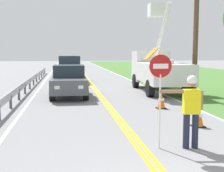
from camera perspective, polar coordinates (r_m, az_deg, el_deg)
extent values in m
cube|color=yellow|center=(23.94, -4.45, 0.69)|extent=(0.11, 110.00, 0.01)
cube|color=yellow|center=(23.95, -4.02, 0.70)|extent=(0.11, 110.00, 0.01)
cube|color=silver|center=(24.48, 4.20, 0.82)|extent=(0.12, 110.00, 0.01)
cube|color=silver|center=(23.94, -12.85, 0.55)|extent=(0.12, 110.00, 0.01)
cylinder|color=#1E2338|center=(7.83, 15.46, -8.21)|extent=(0.16, 0.16, 0.88)
cylinder|color=#1E2338|center=(7.77, 13.89, -8.27)|extent=(0.16, 0.16, 0.88)
cube|color=yellow|center=(7.65, 14.84, -2.86)|extent=(0.43, 0.29, 0.60)
cylinder|color=#996B4C|center=(7.49, 11.21, -1.03)|extent=(0.61, 0.17, 0.09)
cylinder|color=#996B4C|center=(7.71, 16.56, -2.62)|extent=(0.09, 0.09, 0.48)
sphere|color=#996B4C|center=(7.59, 14.94, 0.64)|extent=(0.22, 0.22, 0.22)
sphere|color=white|center=(7.58, 14.95, 1.02)|extent=(0.25, 0.25, 0.25)
cylinder|color=silver|center=(7.52, 9.03, -4.86)|extent=(0.04, 0.04, 1.85)
cylinder|color=#B71414|center=(7.38, 9.18, 3.74)|extent=(0.56, 0.03, 0.56)
cube|color=white|center=(7.37, 9.23, 3.73)|extent=(0.38, 0.01, 0.12)
cube|color=silver|center=(17.41, 9.78, 2.45)|extent=(2.52, 4.70, 1.10)
cube|color=silver|center=(20.74, 7.22, 3.81)|extent=(2.30, 2.20, 2.00)
cube|color=#1E2833|center=(21.73, 6.62, 4.72)|extent=(1.98, 0.15, 0.90)
cylinder|color=silver|center=(16.50, 10.69, 4.55)|extent=(0.56, 0.56, 0.24)
cylinder|color=silver|center=(17.95, 9.44, 9.90)|extent=(0.39, 3.13, 3.16)
cube|color=white|center=(19.51, 8.34, 14.04)|extent=(0.94, 0.94, 0.80)
cube|color=orange|center=(15.34, 7.41, 6.08)|extent=(0.63, 0.83, 0.59)
cylinder|color=black|center=(20.40, 4.49, 0.98)|extent=(0.36, 0.93, 0.92)
cylinder|color=black|center=(20.87, 10.06, 1.02)|extent=(0.36, 0.93, 0.92)
cylinder|color=black|center=(16.23, 7.21, -0.45)|extent=(0.36, 0.93, 0.92)
cylinder|color=black|center=(16.82, 14.06, -0.35)|extent=(0.36, 0.93, 0.92)
cube|color=#4C5156|center=(16.26, -8.14, 0.40)|extent=(1.88, 4.12, 0.72)
cube|color=#1E2833|center=(16.45, -8.18, 2.85)|extent=(1.64, 1.74, 0.64)
cube|color=#EAEACC|center=(14.24, -5.93, -0.21)|extent=(0.24, 0.06, 0.16)
cube|color=#EAEACC|center=(14.24, -10.37, -0.28)|extent=(0.24, 0.06, 0.16)
cylinder|color=black|center=(15.06, -5.00, -1.42)|extent=(0.29, 0.68, 0.68)
cylinder|color=black|center=(15.06, -11.25, -1.51)|extent=(0.29, 0.68, 0.68)
cylinder|color=black|center=(17.58, -5.45, -0.30)|extent=(0.29, 0.68, 0.68)
cylinder|color=black|center=(17.58, -10.79, -0.38)|extent=(0.29, 0.68, 0.68)
cube|color=silver|center=(24.50, -8.07, 2.64)|extent=(1.86, 4.61, 0.92)
cube|color=#1E2833|center=(24.46, -8.10, 4.70)|extent=(1.63, 2.86, 0.84)
cube|color=#EAEACC|center=(22.24, -6.56, 2.41)|extent=(0.24, 0.06, 0.16)
cube|color=#EAEACC|center=(22.22, -9.41, 2.37)|extent=(0.24, 0.06, 0.16)
cylinder|color=black|center=(23.14, -5.97, 1.31)|extent=(0.28, 0.68, 0.68)
cylinder|color=black|center=(23.12, -10.03, 1.24)|extent=(0.28, 0.68, 0.68)
cylinder|color=black|center=(25.98, -6.29, 1.86)|extent=(0.28, 0.68, 0.68)
cylinder|color=black|center=(25.96, -9.91, 1.80)|extent=(0.28, 0.68, 0.68)
cylinder|color=brown|center=(17.76, 15.66, 12.34)|extent=(0.28, 0.28, 8.58)
cone|color=orange|center=(10.08, 16.04, -5.48)|extent=(0.36, 0.36, 0.70)
cylinder|color=white|center=(10.07, 16.05, -5.29)|extent=(0.25, 0.25, 0.08)
cube|color=black|center=(10.15, 15.98, -7.34)|extent=(0.40, 0.40, 0.03)
cone|color=orange|center=(12.98, 9.31, -2.69)|extent=(0.36, 0.36, 0.70)
cylinder|color=white|center=(12.98, 9.31, -2.54)|extent=(0.25, 0.25, 0.08)
cube|color=black|center=(13.04, 9.28, -4.14)|extent=(0.40, 0.40, 0.03)
cube|color=#9EA0A3|center=(19.16, -15.73, 0.68)|extent=(0.06, 32.00, 0.32)
cube|color=#4C4C51|center=(13.58, -18.66, -2.86)|extent=(0.10, 0.10, 0.55)
cube|color=#4C4C51|center=(15.82, -17.23, -1.54)|extent=(0.10, 0.10, 0.55)
cube|color=#4C4C51|center=(18.06, -16.15, -0.55)|extent=(0.10, 0.10, 0.55)
cube|color=#4C4C51|center=(20.31, -15.32, 0.22)|extent=(0.10, 0.10, 0.55)
cube|color=#4C4C51|center=(22.57, -14.65, 0.84)|extent=(0.10, 0.10, 0.55)
cube|color=#4C4C51|center=(24.84, -14.10, 1.35)|extent=(0.10, 0.10, 0.55)
cube|color=#4C4C51|center=(27.11, -13.65, 1.77)|extent=(0.10, 0.10, 0.55)
cube|color=#4C4C51|center=(29.38, -13.26, 2.12)|extent=(0.10, 0.10, 0.55)
cube|color=#4C4C51|center=(31.65, -12.93, 2.43)|extent=(0.10, 0.10, 0.55)
cube|color=#4C4C51|center=(33.93, -12.64, 2.69)|extent=(0.10, 0.10, 0.55)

